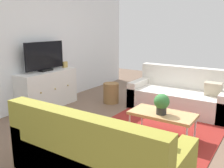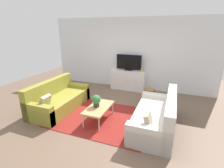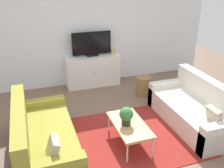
{
  "view_description": "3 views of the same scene",
  "coord_description": "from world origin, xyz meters",
  "px_view_note": "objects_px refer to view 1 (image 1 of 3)",
  "views": [
    {
      "loc": [
        -3.41,
        -1.64,
        1.68
      ],
      "look_at": [
        0.0,
        0.62,
        0.72
      ],
      "focal_mm": 40.14,
      "sensor_mm": 36.0,
      "label": 1
    },
    {
      "loc": [
        1.65,
        -3.7,
        2.25
      ],
      "look_at": [
        0.0,
        0.62,
        0.72
      ],
      "focal_mm": 26.3,
      "sensor_mm": 36.0,
      "label": 2
    },
    {
      "loc": [
        -1.46,
        -3.67,
        2.73
      ],
      "look_at": [
        0.0,
        0.62,
        0.72
      ],
      "focal_mm": 41.88,
      "sensor_mm": 36.0,
      "label": 3
    }
  ],
  "objects_px": {
    "couch_right_side": "(181,96)",
    "flat_screen_tv": "(45,56)",
    "couch_left_side": "(95,157)",
    "coffee_table": "(162,115)",
    "tv_console": "(47,89)",
    "wicker_basket": "(111,93)",
    "potted_plant": "(162,103)",
    "mantel_clock": "(65,65)"
  },
  "relations": [
    {
      "from": "couch_right_side",
      "to": "flat_screen_tv",
      "type": "height_order",
      "value": "flat_screen_tv"
    },
    {
      "from": "couch_left_side",
      "to": "couch_right_side",
      "type": "distance_m",
      "value": 2.89
    },
    {
      "from": "coffee_table",
      "to": "tv_console",
      "type": "height_order",
      "value": "tv_console"
    },
    {
      "from": "couch_right_side",
      "to": "wicker_basket",
      "type": "height_order",
      "value": "couch_right_side"
    },
    {
      "from": "couch_right_side",
      "to": "tv_console",
      "type": "height_order",
      "value": "couch_right_side"
    },
    {
      "from": "flat_screen_tv",
      "to": "couch_right_side",
      "type": "bearing_deg",
      "value": -59.76
    },
    {
      "from": "potted_plant",
      "to": "wicker_basket",
      "type": "distance_m",
      "value": 1.99
    },
    {
      "from": "potted_plant",
      "to": "wicker_basket",
      "type": "height_order",
      "value": "potted_plant"
    },
    {
      "from": "couch_right_side",
      "to": "flat_screen_tv",
      "type": "relative_size",
      "value": 2.01
    },
    {
      "from": "flat_screen_tv",
      "to": "wicker_basket",
      "type": "distance_m",
      "value": 1.61
    },
    {
      "from": "coffee_table",
      "to": "potted_plant",
      "type": "distance_m",
      "value": 0.21
    },
    {
      "from": "mantel_clock",
      "to": "wicker_basket",
      "type": "xyz_separation_m",
      "value": [
        0.44,
        -0.94,
        -0.61
      ]
    },
    {
      "from": "couch_right_side",
      "to": "tv_console",
      "type": "bearing_deg",
      "value": 120.45
    },
    {
      "from": "flat_screen_tv",
      "to": "wicker_basket",
      "type": "bearing_deg",
      "value": -44.59
    },
    {
      "from": "couch_left_side",
      "to": "wicker_basket",
      "type": "height_order",
      "value": "couch_left_side"
    },
    {
      "from": "tv_console",
      "to": "flat_screen_tv",
      "type": "xyz_separation_m",
      "value": [
        0.0,
        0.02,
        0.68
      ]
    },
    {
      "from": "tv_console",
      "to": "wicker_basket",
      "type": "height_order",
      "value": "tv_console"
    },
    {
      "from": "tv_console",
      "to": "mantel_clock",
      "type": "distance_m",
      "value": 0.7
    },
    {
      "from": "potted_plant",
      "to": "wicker_basket",
      "type": "xyz_separation_m",
      "value": [
        1.09,
        1.63,
        -0.34
      ]
    },
    {
      "from": "mantel_clock",
      "to": "wicker_basket",
      "type": "relative_size",
      "value": 0.29
    },
    {
      "from": "coffee_table",
      "to": "flat_screen_tv",
      "type": "height_order",
      "value": "flat_screen_tv"
    },
    {
      "from": "tv_console",
      "to": "potted_plant",
      "type": "bearing_deg",
      "value": -92.67
    },
    {
      "from": "couch_right_side",
      "to": "coffee_table",
      "type": "height_order",
      "value": "couch_right_side"
    },
    {
      "from": "coffee_table",
      "to": "potted_plant",
      "type": "bearing_deg",
      "value": -176.14
    },
    {
      "from": "flat_screen_tv",
      "to": "wicker_basket",
      "type": "xyz_separation_m",
      "value": [
        0.97,
        -0.96,
        -0.84
      ]
    },
    {
      "from": "flat_screen_tv",
      "to": "mantel_clock",
      "type": "relative_size",
      "value": 7.36
    },
    {
      "from": "couch_right_side",
      "to": "wicker_basket",
      "type": "distance_m",
      "value": 1.5
    },
    {
      "from": "mantel_clock",
      "to": "flat_screen_tv",
      "type": "bearing_deg",
      "value": 177.87
    },
    {
      "from": "coffee_table",
      "to": "potted_plant",
      "type": "relative_size",
      "value": 3.11
    },
    {
      "from": "potted_plant",
      "to": "mantel_clock",
      "type": "bearing_deg",
      "value": 75.63
    },
    {
      "from": "coffee_table",
      "to": "flat_screen_tv",
      "type": "xyz_separation_m",
      "value": [
        0.06,
        2.59,
        0.7
      ]
    },
    {
      "from": "couch_right_side",
      "to": "potted_plant",
      "type": "xyz_separation_m",
      "value": [
        -1.52,
        -0.2,
        0.29
      ]
    },
    {
      "from": "mantel_clock",
      "to": "couch_left_side",
      "type": "bearing_deg",
      "value": -130.53
    },
    {
      "from": "wicker_basket",
      "to": "flat_screen_tv",
      "type": "bearing_deg",
      "value": 135.41
    },
    {
      "from": "couch_right_side",
      "to": "couch_left_side",
      "type": "bearing_deg",
      "value": 180.0
    },
    {
      "from": "couch_right_side",
      "to": "wicker_basket",
      "type": "bearing_deg",
      "value": 106.38
    },
    {
      "from": "coffee_table",
      "to": "flat_screen_tv",
      "type": "bearing_deg",
      "value": 88.73
    },
    {
      "from": "coffee_table",
      "to": "tv_console",
      "type": "relative_size",
      "value": 0.73
    },
    {
      "from": "coffee_table",
      "to": "mantel_clock",
      "type": "xyz_separation_m",
      "value": [
        0.6,
        2.57,
        0.47
      ]
    },
    {
      "from": "couch_right_side",
      "to": "coffee_table",
      "type": "relative_size",
      "value": 1.99
    },
    {
      "from": "coffee_table",
      "to": "mantel_clock",
      "type": "relative_size",
      "value": 7.45
    },
    {
      "from": "tv_console",
      "to": "couch_left_side",
      "type": "bearing_deg",
      "value": -122.13
    }
  ]
}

